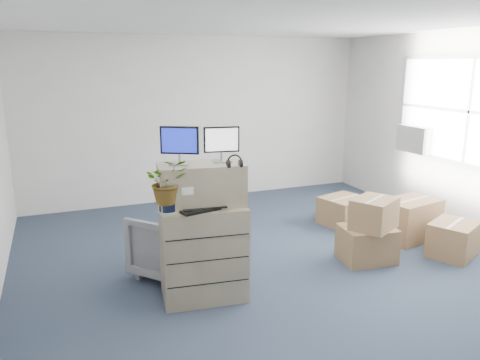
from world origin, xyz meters
name	(u,v)px	position (x,y,z in m)	size (l,w,h in m)	color
ground	(292,278)	(0.00, 0.00, 0.00)	(7.00, 7.00, 0.00)	#222F3E
wall_back	(198,119)	(0.00, 3.51, 1.40)	(6.00, 0.02, 2.80)	beige
window	(471,112)	(2.96, 0.50, 1.70)	(0.07, 2.72, 1.52)	gray
ac_unit	(416,139)	(2.87, 1.40, 1.20)	(0.24, 0.60, 0.40)	silver
filing_cabinet_lower	(204,252)	(-1.04, -0.04, 0.49)	(0.84, 0.51, 0.97)	gray
filing_cabinet_upper	(201,184)	(-1.04, 0.00, 1.18)	(0.84, 0.42, 0.42)	gray
monitor_left	(180,143)	(-1.23, 0.04, 1.60)	(0.34, 0.22, 0.37)	#99999E
monitor_right	(222,142)	(-0.82, 0.01, 1.59)	(0.35, 0.16, 0.35)	#99999E
headphones	(235,162)	(-0.77, -0.22, 1.43)	(0.15, 0.15, 0.02)	black
keyboard	(203,209)	(-1.07, -0.16, 0.99)	(0.48, 0.20, 0.02)	black
mouse	(238,204)	(-0.71, -0.14, 0.99)	(0.08, 0.05, 0.03)	silver
water_bottle	(211,190)	(-0.93, 0.03, 1.11)	(0.08, 0.08, 0.27)	gray
phone_dock	(202,202)	(-1.04, -0.02, 1.01)	(0.05, 0.05, 0.11)	silver
external_drive	(235,196)	(-0.66, 0.07, 1.01)	(0.21, 0.16, 0.06)	black
tissue_box	(235,190)	(-0.66, 0.05, 1.08)	(0.21, 0.10, 0.08)	#45A6EC
potted_plant	(167,187)	(-1.40, -0.10, 1.22)	(0.43, 0.47, 0.42)	#91A585
office_chair	(176,240)	(-1.17, 0.58, 0.41)	(0.81, 0.75, 0.83)	slate
cardboard_boxes	(391,224)	(1.68, 0.42, 0.28)	(1.81, 2.21, 0.79)	brown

